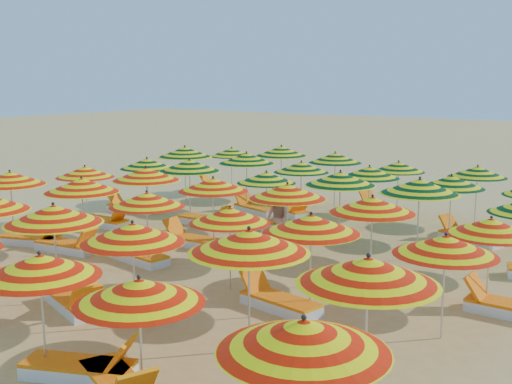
% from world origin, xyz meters
% --- Properties ---
extents(ground, '(120.00, 120.00, 0.00)m').
position_xyz_m(ground, '(0.00, 0.00, 0.00)').
color(ground, tan).
rests_on(ground, ground).
extents(umbrella_3, '(2.13, 2.13, 1.94)m').
position_xyz_m(umbrella_3, '(1.41, -7.05, 1.70)').
color(umbrella_3, silver).
rests_on(umbrella_3, ground).
extents(umbrella_4, '(2.20, 2.20, 1.89)m').
position_xyz_m(umbrella_4, '(3.38, -6.93, 1.66)').
color(umbrella_4, silver).
rests_on(umbrella_4, ground).
extents(umbrella_5, '(2.49, 2.49, 2.02)m').
position_xyz_m(umbrella_5, '(6.10, -7.18, 1.77)').
color(umbrella_5, silver).
rests_on(umbrella_5, ground).
extents(umbrella_8, '(2.23, 2.23, 2.07)m').
position_xyz_m(umbrella_8, '(-1.04, -4.94, 1.82)').
color(umbrella_8, silver).
rests_on(umbrella_8, ground).
extents(umbrella_9, '(2.47, 2.47, 1.99)m').
position_xyz_m(umbrella_9, '(1.16, -4.92, 1.75)').
color(umbrella_9, silver).
rests_on(umbrella_9, ground).
extents(umbrella_10, '(2.09, 2.09, 2.13)m').
position_xyz_m(umbrella_10, '(3.48, -4.58, 1.87)').
color(umbrella_10, silver).
rests_on(umbrella_10, ground).
extents(umbrella_11, '(2.61, 2.61, 2.12)m').
position_xyz_m(umbrella_11, '(5.76, -4.93, 1.87)').
color(umbrella_11, silver).
rests_on(umbrella_11, ground).
extents(umbrella_12, '(2.30, 2.30, 2.04)m').
position_xyz_m(umbrella_12, '(-6.07, -2.54, 1.79)').
color(umbrella_12, silver).
rests_on(umbrella_12, ground).
extents(umbrella_13, '(2.26, 2.26, 2.04)m').
position_xyz_m(umbrella_13, '(-3.56, -2.17, 1.79)').
color(umbrella_13, silver).
rests_on(umbrella_13, ground).
extents(umbrella_14, '(2.36, 2.36, 1.89)m').
position_xyz_m(umbrella_14, '(-1.27, -2.14, 1.67)').
color(umbrella_14, silver).
rests_on(umbrella_14, ground).
extents(umbrella_15, '(2.11, 2.11, 1.84)m').
position_xyz_m(umbrella_15, '(1.28, -2.24, 1.62)').
color(umbrella_15, silver).
rests_on(umbrella_15, ground).
extents(umbrella_16, '(2.51, 2.51, 2.01)m').
position_xyz_m(umbrella_16, '(3.41, -2.49, 1.76)').
color(umbrella_16, silver).
rests_on(umbrella_16, ground).
extents(umbrella_17, '(2.32, 2.32, 1.90)m').
position_xyz_m(umbrella_17, '(5.91, -2.22, 1.67)').
color(umbrella_17, silver).
rests_on(umbrella_17, ground).
extents(umbrella_18, '(2.09, 2.09, 1.88)m').
position_xyz_m(umbrella_18, '(-6.14, 0.07, 1.66)').
color(umbrella_18, silver).
rests_on(umbrella_18, ground).
extents(umbrella_19, '(2.23, 2.23, 2.06)m').
position_xyz_m(umbrella_19, '(-3.51, 0.06, 1.82)').
color(umbrella_19, silver).
rests_on(umbrella_19, ground).
extents(umbrella_20, '(2.00, 2.00, 1.96)m').
position_xyz_m(umbrella_20, '(-1.17, 0.19, 1.72)').
color(umbrella_20, silver).
rests_on(umbrella_20, ground).
extents(umbrella_21, '(2.45, 2.45, 2.02)m').
position_xyz_m(umbrella_21, '(1.17, 0.17, 1.78)').
color(umbrella_21, silver).
rests_on(umbrella_21, ground).
extents(umbrella_22, '(2.27, 2.27, 2.00)m').
position_xyz_m(umbrella_22, '(3.54, -0.10, 1.76)').
color(umbrella_22, silver).
rests_on(umbrella_22, ground).
extents(umbrella_23, '(1.94, 1.94, 1.86)m').
position_xyz_m(umbrella_23, '(6.09, -0.19, 1.64)').
color(umbrella_23, silver).
rests_on(umbrella_23, ground).
extents(umbrella_24, '(1.89, 1.89, 1.91)m').
position_xyz_m(umbrella_24, '(-5.89, 2.48, 1.68)').
color(umbrella_24, silver).
rests_on(umbrella_24, ground).
extents(umbrella_25, '(2.32, 2.32, 2.06)m').
position_xyz_m(umbrella_25, '(-3.74, 2.18, 1.81)').
color(umbrella_25, silver).
rests_on(umbrella_25, ground).
extents(umbrella_26, '(2.08, 2.08, 1.84)m').
position_xyz_m(umbrella_26, '(-1.09, 2.55, 1.62)').
color(umbrella_26, silver).
rests_on(umbrella_26, ground).
extents(umbrella_27, '(2.27, 2.27, 2.06)m').
position_xyz_m(umbrella_27, '(1.36, 2.51, 1.82)').
color(umbrella_27, silver).
rests_on(umbrella_27, ground).
extents(umbrella_28, '(2.46, 2.46, 2.11)m').
position_xyz_m(umbrella_28, '(3.67, 2.28, 1.86)').
color(umbrella_28, silver).
rests_on(umbrella_28, ground).
extents(umbrella_30, '(2.21, 2.21, 2.11)m').
position_xyz_m(umbrella_30, '(-6.15, 4.66, 1.85)').
color(umbrella_30, silver).
rests_on(umbrella_30, ground).
extents(umbrella_31, '(2.51, 2.51, 2.06)m').
position_xyz_m(umbrella_31, '(-3.39, 4.70, 1.81)').
color(umbrella_31, silver).
rests_on(umbrella_31, ground).
extents(umbrella_32, '(1.90, 1.90, 1.89)m').
position_xyz_m(umbrella_32, '(-1.28, 4.80, 1.67)').
color(umbrella_32, silver).
rests_on(umbrella_32, ground).
extents(umbrella_33, '(2.33, 2.33, 1.93)m').
position_xyz_m(umbrella_33, '(1.11, 4.84, 1.69)').
color(umbrella_33, silver).
rests_on(umbrella_33, ground).
extents(umbrella_34, '(1.91, 1.91, 1.91)m').
position_xyz_m(umbrella_34, '(3.70, 4.55, 1.68)').
color(umbrella_34, silver).
rests_on(umbrella_34, ground).
extents(umbrella_36, '(2.21, 2.21, 1.85)m').
position_xyz_m(umbrella_36, '(-5.93, 7.16, 1.63)').
color(umbrella_36, silver).
rests_on(umbrella_36, ground).
extents(umbrella_37, '(2.54, 2.54, 2.06)m').
position_xyz_m(umbrella_37, '(-3.62, 7.20, 1.82)').
color(umbrella_37, silver).
rests_on(umbrella_37, ground).
extents(umbrella_38, '(1.98, 1.98, 1.98)m').
position_xyz_m(umbrella_38, '(-1.30, 7.10, 1.74)').
color(umbrella_38, silver).
rests_on(umbrella_38, ground).
extents(umbrella_39, '(2.23, 2.23, 1.84)m').
position_xyz_m(umbrella_39, '(1.10, 7.04, 1.62)').
color(umbrella_39, silver).
rests_on(umbrella_39, ground).
extents(umbrella_40, '(2.32, 2.32, 1.89)m').
position_xyz_m(umbrella_40, '(3.66, 7.06, 1.66)').
color(umbrella_40, silver).
rests_on(umbrella_40, ground).
extents(lounger_0, '(1.82, 1.22, 0.69)m').
position_xyz_m(lounger_0, '(2.01, -6.85, 0.15)').
color(lounger_0, white).
rests_on(lounger_0, ground).
extents(lounger_4, '(1.83, 1.09, 0.69)m').
position_xyz_m(lounger_4, '(-0.44, -5.03, 0.15)').
color(lounger_4, white).
rests_on(lounger_4, ground).
extents(lounger_5, '(1.83, 1.09, 0.69)m').
position_xyz_m(lounger_5, '(0.57, -4.72, 0.15)').
color(lounger_5, white).
rests_on(lounger_5, ground).
extents(lounger_6, '(1.83, 1.16, 0.69)m').
position_xyz_m(lounger_6, '(-5.48, -2.44, 0.15)').
color(lounger_6, white).
rests_on(lounger_6, ground).
extents(lounger_7, '(1.80, 0.83, 0.69)m').
position_xyz_m(lounger_7, '(-4.06, -2.32, 0.15)').
color(lounger_7, white).
rests_on(lounger_7, ground).
extents(lounger_8, '(1.80, 0.81, 0.69)m').
position_xyz_m(lounger_8, '(-1.87, -1.91, 0.15)').
color(lounger_8, white).
rests_on(lounger_8, ground).
extents(lounger_9, '(1.80, 0.84, 0.69)m').
position_xyz_m(lounger_9, '(2.81, -2.67, 0.15)').
color(lounger_9, white).
rests_on(lounger_9, ground).
extents(lounger_10, '(1.77, 0.70, 0.69)m').
position_xyz_m(lounger_10, '(-5.54, 0.21, 0.15)').
color(lounger_10, white).
rests_on(lounger_10, ground).
extents(lounger_11, '(1.75, 0.64, 0.69)m').
position_xyz_m(lounger_11, '(-1.77, 0.02, 0.15)').
color(lounger_11, white).
rests_on(lounger_11, ground).
extents(lounger_12, '(1.74, 0.60, 0.69)m').
position_xyz_m(lounger_12, '(6.60, -0.39, 0.15)').
color(lounger_12, white).
rests_on(lounger_12, ground).
extents(lounger_13, '(1.81, 0.91, 0.69)m').
position_xyz_m(lounger_13, '(-6.49, 2.24, 0.15)').
color(lounger_13, white).
rests_on(lounger_13, ground).
extents(lounger_14, '(1.78, 0.75, 0.69)m').
position_xyz_m(lounger_14, '(-3.15, 2.20, 0.15)').
color(lounger_14, white).
rests_on(lounger_14, ground).
extents(lounger_15, '(1.82, 1.19, 0.69)m').
position_xyz_m(lounger_15, '(-1.69, 2.70, 0.15)').
color(lounger_15, white).
rests_on(lounger_15, ground).
extents(lounger_17, '(1.82, 1.02, 0.69)m').
position_xyz_m(lounger_17, '(-2.89, 4.49, 0.15)').
color(lounger_17, white).
rests_on(lounger_17, ground).
extents(lounger_18, '(1.82, 1.18, 0.69)m').
position_xyz_m(lounger_18, '(-1.78, 4.83, 0.15)').
color(lounger_18, white).
rests_on(lounger_18, ground).
extents(lounger_19, '(1.82, 1.01, 0.69)m').
position_xyz_m(lounger_19, '(4.21, 4.74, 0.15)').
color(lounger_19, white).
rests_on(lounger_19, ground).
extents(lounger_20, '(1.81, 0.88, 0.69)m').
position_xyz_m(lounger_20, '(-6.53, 7.17, 0.15)').
color(lounger_20, white).
rests_on(lounger_20, ground).
extents(lounger_21, '(1.83, 1.05, 0.69)m').
position_xyz_m(lounger_21, '(-3.12, 7.17, 0.15)').
color(lounger_21, white).
rests_on(lounger_21, ground).
extents(lounger_22, '(1.83, 1.11, 0.69)m').
position_xyz_m(lounger_22, '(0.50, 7.12, 0.15)').
color(lounger_22, white).
rests_on(lounger_22, ground).
extents(beachgoer_b, '(0.91, 0.84, 1.52)m').
position_xyz_m(beachgoer_b, '(0.11, 1.32, 0.76)').
color(beachgoer_b, tan).
rests_on(beachgoer_b, ground).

